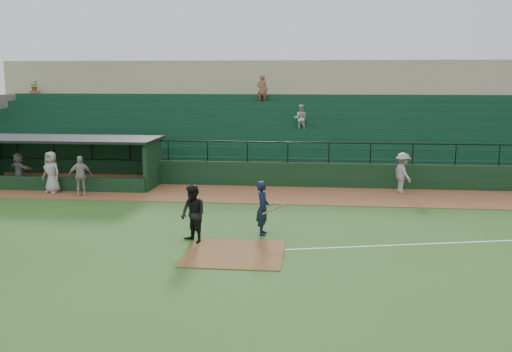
# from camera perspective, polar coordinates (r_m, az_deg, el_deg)

# --- Properties ---
(ground) EXTENTS (90.00, 90.00, 0.00)m
(ground) POSITION_cam_1_polar(r_m,az_deg,el_deg) (18.94, -1.66, -6.76)
(ground) COLOR #28521A
(ground) RESTS_ON ground
(warning_track) EXTENTS (40.00, 4.00, 0.03)m
(warning_track) POSITION_cam_1_polar(r_m,az_deg,el_deg) (26.65, 0.70, -1.84)
(warning_track) COLOR brown
(warning_track) RESTS_ON ground
(home_plate_dirt) EXTENTS (3.00, 3.00, 0.03)m
(home_plate_dirt) POSITION_cam_1_polar(r_m,az_deg,el_deg) (17.99, -2.10, -7.61)
(home_plate_dirt) COLOR brown
(home_plate_dirt) RESTS_ON ground
(foul_line) EXTENTS (17.49, 4.44, 0.01)m
(foul_line) POSITION_cam_1_polar(r_m,az_deg,el_deg) (20.67, 21.52, -6.02)
(foul_line) COLOR white
(foul_line) RESTS_ON ground
(stadium_structure) EXTENTS (38.00, 13.08, 6.40)m
(stadium_structure) POSITION_cam_1_polar(r_m,az_deg,el_deg) (34.67, 2.06, 4.69)
(stadium_structure) COLOR black
(stadium_structure) RESTS_ON ground
(dugout) EXTENTS (8.90, 3.20, 2.42)m
(dugout) POSITION_cam_1_polar(r_m,az_deg,el_deg) (30.42, -17.60, 1.67)
(dugout) COLOR black
(dugout) RESTS_ON ground
(batter_at_plate) EXTENTS (1.03, 0.72, 1.87)m
(batter_at_plate) POSITION_cam_1_polar(r_m,az_deg,el_deg) (19.87, 0.67, -3.17)
(batter_at_plate) COLOR black
(batter_at_plate) RESTS_ON ground
(umpire) EXTENTS (1.18, 1.16, 1.92)m
(umpire) POSITION_cam_1_polar(r_m,az_deg,el_deg) (19.02, -6.21, -3.75)
(umpire) COLOR black
(umpire) RESTS_ON ground
(runner) EXTENTS (1.09, 1.39, 1.89)m
(runner) POSITION_cam_1_polar(r_m,az_deg,el_deg) (27.57, 14.24, 0.28)
(runner) COLOR gray
(runner) RESTS_ON warning_track
(dugout_player_a) EXTENTS (1.15, 0.87, 1.82)m
(dugout_player_a) POSITION_cam_1_polar(r_m,az_deg,el_deg) (27.48, -16.92, 0.04)
(dugout_player_a) COLOR #A6A09B
(dugout_player_a) RESTS_ON warning_track
(dugout_player_b) EXTENTS (1.10, 0.90, 1.93)m
(dugout_player_b) POSITION_cam_1_polar(r_m,az_deg,el_deg) (28.49, -19.49, 0.36)
(dugout_player_b) COLOR #A6A19B
(dugout_player_b) RESTS_ON warning_track
(dugout_player_c) EXTENTS (1.59, 1.13, 1.65)m
(dugout_player_c) POSITION_cam_1_polar(r_m,az_deg,el_deg) (30.93, -22.29, 0.63)
(dugout_player_c) COLOR #9B9691
(dugout_player_c) RESTS_ON warning_track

